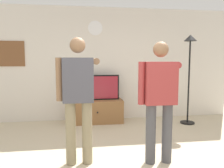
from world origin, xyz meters
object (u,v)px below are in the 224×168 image
at_px(floor_lamp, 190,61).
at_px(wall_clock, 95,28).
at_px(television, 96,87).
at_px(person_standing_nearer_couch, 159,95).
at_px(tv_stand, 97,111).
at_px(framed_picture, 10,54).
at_px(person_standing_nearer_lamp, 78,93).

bearing_deg(floor_lamp, wall_clock, 162.44).
bearing_deg(television, person_standing_nearer_couch, -71.80).
xyz_separation_m(tv_stand, television, (-0.00, 0.05, 0.55)).
bearing_deg(floor_lamp, framed_picture, 170.68).
bearing_deg(person_standing_nearer_couch, person_standing_nearer_lamp, 173.80).
xyz_separation_m(wall_clock, person_standing_nearer_couch, (0.72, -2.43, -1.24)).
relative_size(framed_picture, person_standing_nearer_couch, 0.38).
bearing_deg(framed_picture, wall_clock, -0.15).
distance_m(tv_stand, person_standing_nearer_couch, 2.36).
xyz_separation_m(television, wall_clock, (0.00, 0.24, 1.39)).
bearing_deg(floor_lamp, television, 168.77).
distance_m(framed_picture, person_standing_nearer_lamp, 2.85).
bearing_deg(person_standing_nearer_lamp, framed_picture, 123.91).
relative_size(tv_stand, person_standing_nearer_couch, 0.71).
height_order(tv_stand, wall_clock, wall_clock).
height_order(wall_clock, person_standing_nearer_lamp, wall_clock).
relative_size(person_standing_nearer_lamp, person_standing_nearer_couch, 1.03).
bearing_deg(wall_clock, framed_picture, 179.85).
height_order(framed_picture, floor_lamp, floor_lamp).
distance_m(tv_stand, television, 0.56).
xyz_separation_m(tv_stand, floor_lamp, (2.06, -0.36, 1.17)).
bearing_deg(television, tv_stand, -90.00).
bearing_deg(television, floor_lamp, -11.23).
relative_size(framed_picture, floor_lamp, 0.32).
xyz_separation_m(floor_lamp, person_standing_nearer_couch, (-1.35, -1.78, -0.47)).
relative_size(tv_stand, television, 1.14).
distance_m(television, wall_clock, 1.41).
xyz_separation_m(wall_clock, person_standing_nearer_lamp, (-0.39, -2.31, -1.21)).
relative_size(tv_stand, framed_picture, 1.84).
relative_size(floor_lamp, person_standing_nearer_lamp, 1.15).
xyz_separation_m(tv_stand, wall_clock, (0.00, 0.29, 1.94)).
bearing_deg(television, person_standing_nearer_lamp, -100.77).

